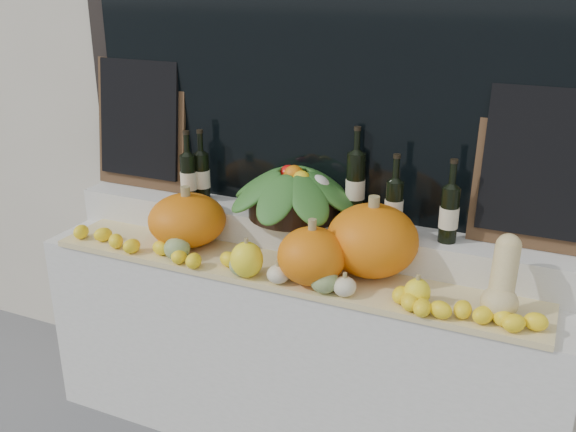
% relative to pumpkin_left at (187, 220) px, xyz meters
% --- Properties ---
extents(display_sill, '(2.30, 0.55, 0.88)m').
position_rel_pumpkin_left_xyz_m(display_sill, '(0.49, 0.07, -0.58)').
color(display_sill, silver).
rests_on(display_sill, ground).
extents(rear_tier, '(2.30, 0.25, 0.16)m').
position_rel_pumpkin_left_xyz_m(rear_tier, '(0.49, 0.22, -0.06)').
color(rear_tier, silver).
rests_on(rear_tier, display_sill).
extents(straw_bedding, '(2.10, 0.32, 0.02)m').
position_rel_pumpkin_left_xyz_m(straw_bedding, '(0.49, -0.06, -0.13)').
color(straw_bedding, tan).
rests_on(straw_bedding, display_sill).
extents(pumpkin_left, '(0.35, 0.35, 0.23)m').
position_rel_pumpkin_left_xyz_m(pumpkin_left, '(0.00, 0.00, 0.00)').
color(pumpkin_left, orange).
rests_on(pumpkin_left, straw_bedding).
extents(pumpkin_right, '(0.41, 0.41, 0.29)m').
position_rel_pumpkin_left_xyz_m(pumpkin_right, '(0.83, 0.05, 0.03)').
color(pumpkin_right, orange).
rests_on(pumpkin_right, straw_bedding).
extents(pumpkin_center, '(0.33, 0.33, 0.22)m').
position_rel_pumpkin_left_xyz_m(pumpkin_center, '(0.64, -0.12, -0.00)').
color(pumpkin_center, orange).
rests_on(pumpkin_center, straw_bedding).
extents(butternut_squash, '(0.13, 0.20, 0.28)m').
position_rel_pumpkin_left_xyz_m(butternut_squash, '(1.35, -0.07, 0.01)').
color(butternut_squash, '#D5BC7D').
rests_on(butternut_squash, straw_bedding).
extents(decorative_gourds, '(1.12, 0.17, 0.17)m').
position_rel_pumpkin_left_xyz_m(decorative_gourds, '(0.50, -0.17, -0.06)').
color(decorative_gourds, '#31631D').
rests_on(decorative_gourds, straw_bedding).
extents(lemon_heap, '(2.20, 0.16, 0.06)m').
position_rel_pumpkin_left_xyz_m(lemon_heap, '(0.49, -0.17, -0.08)').
color(lemon_heap, yellow).
rests_on(lemon_heap, straw_bedding).
extents(produce_bowl, '(0.61, 0.61, 0.24)m').
position_rel_pumpkin_left_xyz_m(produce_bowl, '(0.43, 0.20, 0.13)').
color(produce_bowl, black).
rests_on(produce_bowl, rear_tier).
extents(wine_bottle_far_left, '(0.08, 0.08, 0.33)m').
position_rel_pumpkin_left_xyz_m(wine_bottle_far_left, '(-0.09, 0.17, 0.14)').
color(wine_bottle_far_left, black).
rests_on(wine_bottle_far_left, rear_tier).
extents(wine_bottle_near_left, '(0.08, 0.08, 0.33)m').
position_rel_pumpkin_left_xyz_m(wine_bottle_near_left, '(-0.06, 0.23, 0.13)').
color(wine_bottle_near_left, black).
rests_on(wine_bottle_near_left, rear_tier).
extents(wine_bottle_tall, '(0.08, 0.08, 0.41)m').
position_rel_pumpkin_left_xyz_m(wine_bottle_tall, '(0.68, 0.27, 0.17)').
color(wine_bottle_tall, black).
rests_on(wine_bottle_tall, rear_tier).
extents(wine_bottle_near_right, '(0.08, 0.08, 0.33)m').
position_rel_pumpkin_left_xyz_m(wine_bottle_near_right, '(0.88, 0.19, 0.13)').
color(wine_bottle_near_right, black).
rests_on(wine_bottle_near_right, rear_tier).
extents(wine_bottle_far_right, '(0.08, 0.08, 0.34)m').
position_rel_pumpkin_left_xyz_m(wine_bottle_far_right, '(1.10, 0.19, 0.14)').
color(wine_bottle_far_right, black).
rests_on(wine_bottle_far_right, rear_tier).
extents(chalkboard_left, '(0.50, 0.11, 0.62)m').
position_rel_pumpkin_left_xyz_m(chalkboard_left, '(-0.43, 0.28, 0.34)').
color(chalkboard_left, '#4C331E').
rests_on(chalkboard_left, rear_tier).
extents(chalkboard_right, '(0.50, 0.11, 0.62)m').
position_rel_pumpkin_left_xyz_m(chalkboard_right, '(1.41, 0.28, 0.34)').
color(chalkboard_right, '#4C331E').
rests_on(chalkboard_right, rear_tier).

